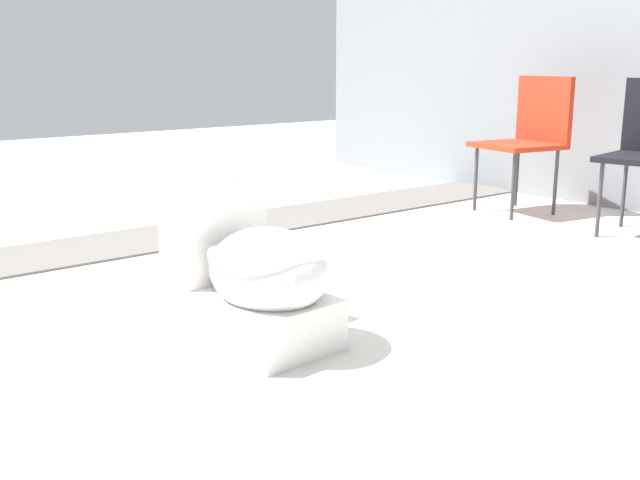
{
  "coord_description": "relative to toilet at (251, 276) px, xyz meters",
  "views": [
    {
      "loc": [
        2.33,
        -1.45,
        0.93
      ],
      "look_at": [
        0.29,
        0.18,
        0.3
      ],
      "focal_mm": 42.0,
      "sensor_mm": 36.0,
      "label": 1
    }
  ],
  "objects": [
    {
      "name": "gravel_strip",
      "position": [
        -1.54,
        0.62,
        -0.21
      ],
      "size": [
        0.56,
        8.0,
        0.01
      ],
      "primitive_type": "cube",
      "color": "#605B56",
      "rests_on": "ground"
    },
    {
      "name": "folding_chair_left",
      "position": [
        -0.79,
        2.59,
        0.29
      ],
      "size": [
        0.51,
        0.51,
        0.83
      ],
      "rotation": [
        0.0,
        0.0,
        -1.75
      ],
      "color": "red",
      "rests_on": "ground"
    },
    {
      "name": "toilet",
      "position": [
        0.0,
        0.0,
        0.0
      ],
      "size": [
        0.65,
        0.42,
        0.52
      ],
      "rotation": [
        0.0,
        0.0,
        0.06
      ],
      "color": "white",
      "rests_on": "ground"
    },
    {
      "name": "ground_plane",
      "position": [
        -0.3,
        0.12,
        -0.22
      ],
      "size": [
        14.0,
        14.0,
        0.0
      ],
      "primitive_type": "plane",
      "color": "beige"
    }
  ]
}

